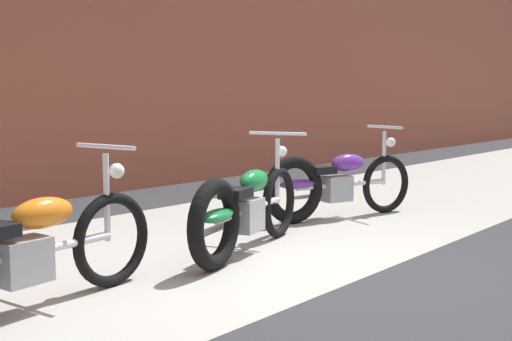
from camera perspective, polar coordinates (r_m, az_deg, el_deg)
The scene contains 5 objects.
ground_plane at distance 4.79m, azimuth 8.63°, elevation -9.88°, with size 80.00×80.00×0.00m, color #2D2D30.
sidewalk_slab at distance 5.88m, azimuth -6.02°, elevation -6.73°, with size 36.00×3.50×0.01m, color #9E998E.
motorcycle_orange at distance 4.20m, azimuth -21.05°, elevation -7.01°, with size 2.01×0.58×1.03m.
motorcycle_green at distance 5.43m, azimuth -1.26°, elevation -3.55°, with size 1.95×0.80×1.03m.
motorcycle_purple at distance 7.10m, azimuth 6.68°, elevation -1.20°, with size 1.93×0.86×1.03m.
Camera 1 is at (-3.90, -2.44, 1.35)m, focal length 44.75 mm.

